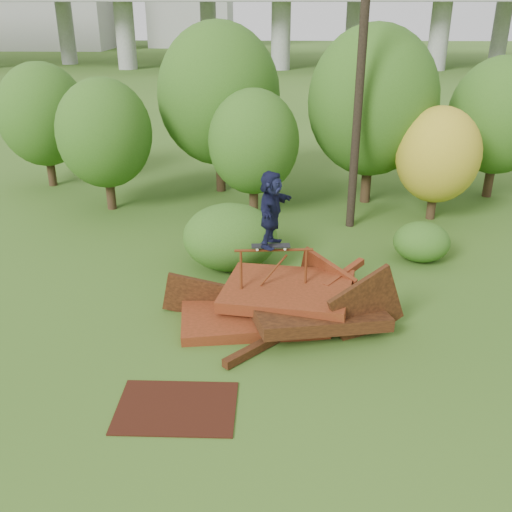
{
  "coord_description": "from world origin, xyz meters",
  "views": [
    {
      "loc": [
        -0.37,
        -10.1,
        6.94
      ],
      "look_at": [
        -0.8,
        2.0,
        1.6
      ],
      "focal_mm": 40.0,
      "sensor_mm": 36.0,
      "label": 1
    }
  ],
  "objects_px": {
    "scrap_pile": "(284,306)",
    "skater": "(271,209)",
    "utility_pole": "(361,65)",
    "flat_plate": "(176,407)"
  },
  "relations": [
    {
      "from": "scrap_pile",
      "to": "skater",
      "type": "relative_size",
      "value": 3.31
    },
    {
      "from": "utility_pole",
      "to": "scrap_pile",
      "type": "bearing_deg",
      "value": -109.48
    },
    {
      "from": "utility_pole",
      "to": "flat_plate",
      "type": "bearing_deg",
      "value": -113.95
    },
    {
      "from": "scrap_pile",
      "to": "utility_pole",
      "type": "xyz_separation_m",
      "value": [
        2.32,
        6.56,
        4.84
      ]
    },
    {
      "from": "scrap_pile",
      "to": "flat_plate",
      "type": "relative_size",
      "value": 2.6
    },
    {
      "from": "skater",
      "to": "scrap_pile",
      "type": "bearing_deg",
      "value": -107.12
    },
    {
      "from": "skater",
      "to": "utility_pole",
      "type": "xyz_separation_m",
      "value": [
        2.66,
        6.32,
        2.5
      ]
    },
    {
      "from": "flat_plate",
      "to": "utility_pole",
      "type": "bearing_deg",
      "value": 66.05
    },
    {
      "from": "flat_plate",
      "to": "skater",
      "type": "bearing_deg",
      "value": 64.05
    },
    {
      "from": "skater",
      "to": "flat_plate",
      "type": "distance_m",
      "value": 4.78
    }
  ]
}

